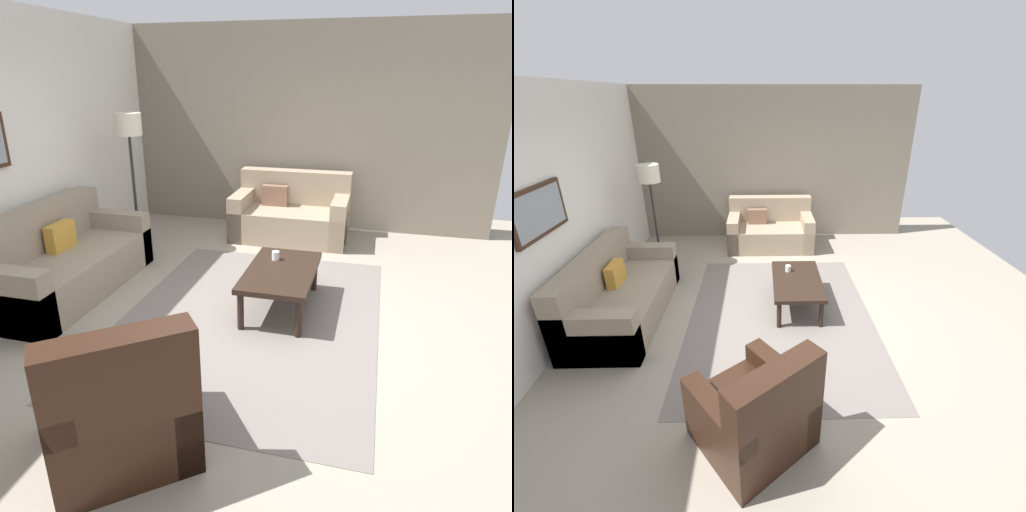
{
  "view_description": "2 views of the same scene",
  "coord_description": "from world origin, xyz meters",
  "views": [
    {
      "loc": [
        -3.74,
        -1.04,
        2.16
      ],
      "look_at": [
        0.02,
        -0.05,
        0.62
      ],
      "focal_mm": 32.75,
      "sensor_mm": 36.0,
      "label": 1
    },
    {
      "loc": [
        -3.81,
        0.23,
        2.63
      ],
      "look_at": [
        0.31,
        0.13,
        0.73
      ],
      "focal_mm": 24.56,
      "sensor_mm": 36.0,
      "label": 2
    }
  ],
  "objects": [
    {
      "name": "lamp_standing",
      "position": [
        1.43,
        1.9,
        1.41
      ],
      "size": [
        0.32,
        0.32,
        1.71
      ],
      "color": "black",
      "rests_on": "ground_plane"
    },
    {
      "name": "stone_feature_panel",
      "position": [
        3.0,
        0.0,
        1.4
      ],
      "size": [
        0.12,
        5.2,
        2.8
      ],
      "primitive_type": "cube",
      "color": "slate",
      "rests_on": "ground_plane"
    },
    {
      "name": "couch_loveseat",
      "position": [
        2.44,
        0.07,
        0.3
      ],
      "size": [
        0.92,
        1.55,
        0.88
      ],
      "color": "gray",
      "rests_on": "ground_plane"
    },
    {
      "name": "area_rug",
      "position": [
        0.0,
        0.0,
        0.0
      ],
      "size": [
        3.2,
        2.34,
        0.01
      ],
      "primitive_type": "cube",
      "color": "slate",
      "rests_on": "ground_plane"
    },
    {
      "name": "armchair_leather",
      "position": [
        -1.82,
        0.28,
        0.31
      ],
      "size": [
        1.12,
        1.12,
        0.95
      ],
      "color": "black",
      "rests_on": "ground_plane"
    },
    {
      "name": "coffee_table",
      "position": [
        0.27,
        -0.23,
        0.36
      ],
      "size": [
        1.1,
        0.64,
        0.41
      ],
      "color": "black",
      "rests_on": "ground_plane"
    },
    {
      "name": "couch_main",
      "position": [
        0.09,
        2.09,
        0.3
      ],
      "size": [
        1.99,
        0.91,
        0.88
      ],
      "color": "gray",
      "rests_on": "ground_plane"
    },
    {
      "name": "ground_plane",
      "position": [
        0.0,
        0.0,
        0.0
      ],
      "size": [
        8.0,
        8.0,
        0.0
      ],
      "primitive_type": "plane",
      "color": "gray"
    },
    {
      "name": "cup",
      "position": [
        0.5,
        -0.13,
        0.45
      ],
      "size": [
        0.08,
        0.08,
        0.09
      ],
      "primitive_type": "cylinder",
      "color": "white",
      "rests_on": "coffee_table"
    }
  ]
}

